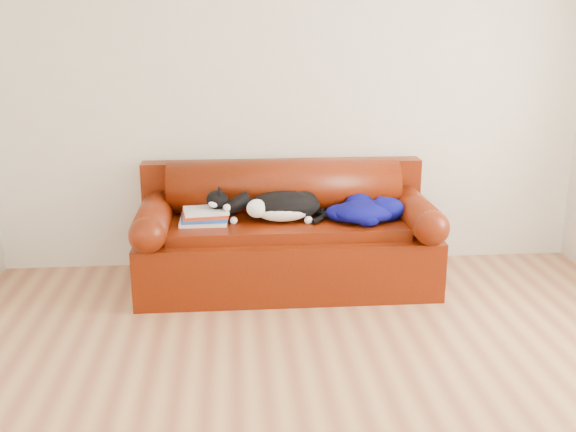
# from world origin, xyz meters

# --- Properties ---
(ground) EXTENTS (4.50, 4.50, 0.00)m
(ground) POSITION_xyz_m (0.00, 0.00, 0.00)
(ground) COLOR brown
(ground) RESTS_ON ground
(room_shell) EXTENTS (4.52, 4.02, 2.61)m
(room_shell) POSITION_xyz_m (0.12, 0.02, 1.67)
(room_shell) COLOR beige
(room_shell) RESTS_ON ground
(sofa_base) EXTENTS (2.10, 0.90, 0.50)m
(sofa_base) POSITION_xyz_m (-0.09, 1.49, 0.24)
(sofa_base) COLOR #380B02
(sofa_base) RESTS_ON ground
(sofa_back) EXTENTS (2.10, 1.01, 0.88)m
(sofa_back) POSITION_xyz_m (-0.09, 1.74, 0.54)
(sofa_back) COLOR #380B02
(sofa_back) RESTS_ON ground
(book_stack) EXTENTS (0.33, 0.27, 0.10)m
(book_stack) POSITION_xyz_m (-0.67, 1.44, 0.55)
(book_stack) COLOR beige
(book_stack) RESTS_ON sofa_base
(cat) EXTENTS (0.75, 0.37, 0.27)m
(cat) POSITION_xyz_m (-0.12, 1.44, 0.60)
(cat) COLOR black
(cat) RESTS_ON sofa_base
(blanket) EXTENTS (0.65, 0.54, 0.17)m
(blanket) POSITION_xyz_m (0.46, 1.42, 0.57)
(blanket) COLOR #07024C
(blanket) RESTS_ON sofa_base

